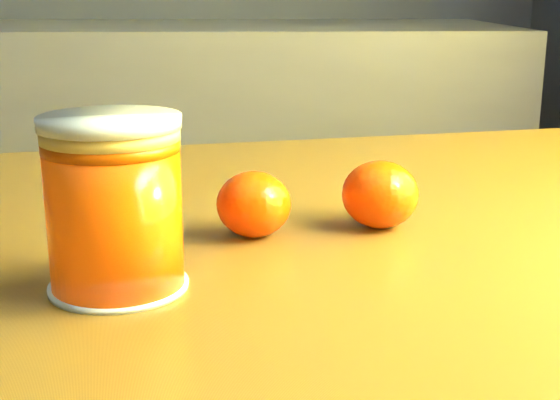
{
  "coord_description": "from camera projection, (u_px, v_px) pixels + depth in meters",
  "views": [
    {
      "loc": [
        1.0,
        -0.39,
        0.98
      ],
      "look_at": [
        1.02,
        0.08,
        0.85
      ],
      "focal_mm": 50.0,
      "sensor_mm": 36.0,
      "label": 1
    }
  ],
  "objects": [
    {
      "name": "table",
      "position": [
        293.0,
        358.0,
        0.62
      ],
      "size": [
        1.19,
        0.94,
        0.8
      ],
      "rotation": [
        0.0,
        0.0,
        0.2
      ],
      "color": "brown",
      "rests_on": "ground"
    },
    {
      "name": "juice_glass",
      "position": [
        114.0,
        205.0,
        0.48
      ],
      "size": [
        0.09,
        0.09,
        0.11
      ],
      "rotation": [
        0.0,
        0.0,
        -0.03
      ],
      "color": "#E74704",
      "rests_on": "table"
    },
    {
      "name": "orange_front",
      "position": [
        380.0,
        194.0,
        0.61
      ],
      "size": [
        0.07,
        0.07,
        0.05
      ],
      "primitive_type": "ellipsoid",
      "rotation": [
        0.0,
        0.0,
        0.25
      ],
      "color": "#DF3E04",
      "rests_on": "table"
    },
    {
      "name": "orange_back",
      "position": [
        254.0,
        204.0,
        0.59
      ],
      "size": [
        0.06,
        0.06,
        0.05
      ],
      "primitive_type": "ellipsoid",
      "rotation": [
        0.0,
        0.0,
        -0.03
      ],
      "color": "#DF3E04",
      "rests_on": "table"
    }
  ]
}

